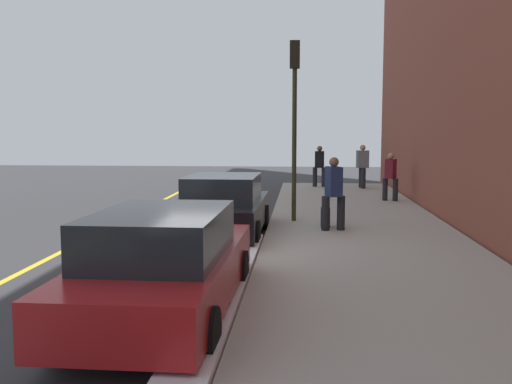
{
  "coord_description": "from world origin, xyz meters",
  "views": [
    {
      "loc": [
        -12.36,
        -1.84,
        2.57
      ],
      "look_at": [
        -0.98,
        -0.94,
        1.34
      ],
      "focal_mm": 40.7,
      "sensor_mm": 36.0,
      "label": 1
    }
  ],
  "objects": [
    {
      "name": "ground_plane",
      "position": [
        0.0,
        0.0,
        0.0
      ],
      "size": [
        56.0,
        56.0,
        0.0
      ],
      "primitive_type": "plane",
      "color": "#333335"
    },
    {
      "name": "sidewalk",
      "position": [
        0.0,
        -3.3,
        0.07
      ],
      "size": [
        28.0,
        4.6,
        0.15
      ],
      "primitive_type": "cube",
      "color": "#A39E93",
      "rests_on": "ground"
    },
    {
      "name": "lane_stripe_centre",
      "position": [
        0.0,
        3.2,
        0.0
      ],
      "size": [
        28.0,
        0.14,
        0.01
      ],
      "primitive_type": "cube",
      "color": "gold",
      "rests_on": "ground"
    },
    {
      "name": "snow_bank_curb",
      "position": [
        -3.89,
        -0.7,
        0.11
      ],
      "size": [
        8.79,
        0.56,
        0.22
      ],
      "primitive_type": "cube",
      "color": "white",
      "rests_on": "ground"
    },
    {
      "name": "parked_car_red",
      "position": [
        -4.82,
        -0.0,
        0.76
      ],
      "size": [
        4.81,
        1.96,
        1.51
      ],
      "color": "black",
      "rests_on": "ground"
    },
    {
      "name": "parked_car_black",
      "position": [
        1.06,
        -0.02,
        0.76
      ],
      "size": [
        4.22,
        1.94,
        1.51
      ],
      "color": "black",
      "rests_on": "ground"
    },
    {
      "name": "pedestrian_burgundy_coat",
      "position": [
        7.59,
        -4.85,
        1.02
      ],
      "size": [
        0.52,
        0.5,
        1.63
      ],
      "color": "black",
      "rests_on": "sidewalk"
    },
    {
      "name": "pedestrian_grey_coat",
      "position": [
        11.88,
        -4.35,
        1.11
      ],
      "size": [
        0.59,
        0.52,
        1.79
      ],
      "color": "black",
      "rests_on": "sidewalk"
    },
    {
      "name": "pedestrian_black_coat",
      "position": [
        12.33,
        -2.59,
        1.07
      ],
      "size": [
        0.53,
        0.56,
        1.73
      ],
      "color": "black",
      "rests_on": "sidewalk"
    },
    {
      "name": "pedestrian_navy_coat",
      "position": [
        1.56,
        -2.61,
        1.09
      ],
      "size": [
        0.54,
        0.57,
        1.76
      ],
      "color": "black",
      "rests_on": "sidewalk"
    },
    {
      "name": "traffic_light_pole",
      "position": [
        2.97,
        -1.64,
        3.3
      ],
      "size": [
        0.35,
        0.26,
        4.7
      ],
      "color": "#2D2D19",
      "rests_on": "sidewalk"
    },
    {
      "name": "rolling_suitcase",
      "position": [
        1.97,
        -2.43,
        0.4
      ],
      "size": [
        0.34,
        0.22,
        0.86
      ],
      "color": "#191E38",
      "rests_on": "sidewalk"
    }
  ]
}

